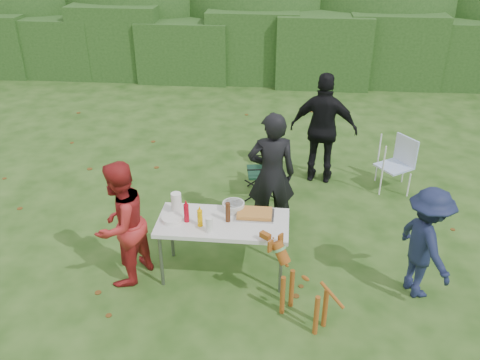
# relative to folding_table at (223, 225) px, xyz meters

# --- Properties ---
(ground) EXTENTS (80.00, 80.00, 0.00)m
(ground) POSITION_rel_folding_table_xyz_m (-0.25, -0.23, -0.69)
(ground) COLOR #1E4211
(hedge_row) EXTENTS (22.00, 1.40, 1.70)m
(hedge_row) POSITION_rel_folding_table_xyz_m (-0.25, 7.77, 0.16)
(hedge_row) COLOR #23471C
(hedge_row) RESTS_ON ground
(shrub_backdrop) EXTENTS (20.00, 2.60, 3.20)m
(shrub_backdrop) POSITION_rel_folding_table_xyz_m (-0.25, 9.37, 0.91)
(shrub_backdrop) COLOR #3D6628
(shrub_backdrop) RESTS_ON ground
(folding_table) EXTENTS (1.50, 0.70, 0.74)m
(folding_table) POSITION_rel_folding_table_xyz_m (0.00, 0.00, 0.00)
(folding_table) COLOR silver
(folding_table) RESTS_ON ground
(person_cook) EXTENTS (0.67, 0.50, 1.70)m
(person_cook) POSITION_rel_folding_table_xyz_m (0.51, 0.98, 0.16)
(person_cook) COLOR black
(person_cook) RESTS_ON ground
(person_red_jacket) EXTENTS (0.81, 0.90, 1.51)m
(person_red_jacket) POSITION_rel_folding_table_xyz_m (-1.13, -0.20, 0.07)
(person_red_jacket) COLOR #A52223
(person_red_jacket) RESTS_ON ground
(person_black_puffy) EXTENTS (1.09, 0.59, 1.76)m
(person_black_puffy) POSITION_rel_folding_table_xyz_m (1.24, 2.52, 0.19)
(person_black_puffy) COLOR black
(person_black_puffy) RESTS_ON ground
(child) EXTENTS (0.76, 0.98, 1.33)m
(child) POSITION_rel_folding_table_xyz_m (2.24, -0.11, -0.02)
(child) COLOR #171F3E
(child) RESTS_ON ground
(dog) EXTENTS (0.91, 0.82, 0.84)m
(dog) POSITION_rel_folding_table_xyz_m (0.94, -0.69, -0.27)
(dog) COLOR #8F4B18
(dog) RESTS_ON ground
(camping_chair) EXTENTS (0.61, 0.61, 0.86)m
(camping_chair) POSITION_rel_folding_table_xyz_m (0.35, 1.96, -0.26)
(camping_chair) COLOR #133323
(camping_chair) RESTS_ON ground
(lawn_chair) EXTENTS (0.69, 0.69, 0.84)m
(lawn_chair) POSITION_rel_folding_table_xyz_m (2.34, 2.33, -0.27)
(lawn_chair) COLOR #6495E4
(lawn_chair) RESTS_ON ground
(food_tray) EXTENTS (0.45, 0.30, 0.02)m
(food_tray) POSITION_rel_folding_table_xyz_m (0.35, 0.15, 0.06)
(food_tray) COLOR #B7B7BA
(food_tray) RESTS_ON folding_table
(focaccia_bread) EXTENTS (0.40, 0.26, 0.04)m
(focaccia_bread) POSITION_rel_folding_table_xyz_m (0.35, 0.15, 0.09)
(focaccia_bread) COLOR #C37E35
(focaccia_bread) RESTS_ON food_tray
(mustard_bottle) EXTENTS (0.06, 0.06, 0.20)m
(mustard_bottle) POSITION_rel_folding_table_xyz_m (-0.24, -0.12, 0.15)
(mustard_bottle) COLOR #F2AD01
(mustard_bottle) RESTS_ON folding_table
(ketchup_bottle) EXTENTS (0.06, 0.06, 0.22)m
(ketchup_bottle) POSITION_rel_folding_table_xyz_m (-0.41, -0.04, 0.16)
(ketchup_bottle) COLOR #A90617
(ketchup_bottle) RESTS_ON folding_table
(beer_bottle) EXTENTS (0.06, 0.06, 0.24)m
(beer_bottle) POSITION_rel_folding_table_xyz_m (0.06, 0.01, 0.17)
(beer_bottle) COLOR #47230F
(beer_bottle) RESTS_ON folding_table
(paper_towel_roll) EXTENTS (0.12, 0.12, 0.26)m
(paper_towel_roll) POSITION_rel_folding_table_xyz_m (-0.56, 0.13, 0.18)
(paper_towel_roll) COLOR white
(paper_towel_roll) RESTS_ON folding_table
(cup_stack) EXTENTS (0.08, 0.08, 0.18)m
(cup_stack) POSITION_rel_folding_table_xyz_m (-0.12, -0.23, 0.14)
(cup_stack) COLOR white
(cup_stack) RESTS_ON folding_table
(pasta_bowl) EXTENTS (0.26, 0.26, 0.10)m
(pasta_bowl) POSITION_rel_folding_table_xyz_m (0.09, 0.25, 0.10)
(pasta_bowl) COLOR silver
(pasta_bowl) RESTS_ON folding_table
(plate_stack) EXTENTS (0.24, 0.24, 0.05)m
(plate_stack) POSITION_rel_folding_table_xyz_m (-0.58, -0.05, 0.08)
(plate_stack) COLOR white
(plate_stack) RESTS_ON folding_table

